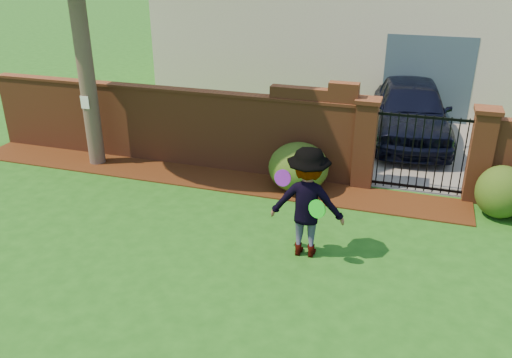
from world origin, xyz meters
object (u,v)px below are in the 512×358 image
(frisbee_purple, at_px, (283,178))
(car, at_px, (411,113))
(frisbee_green, at_px, (317,209))
(man, at_px, (307,203))

(frisbee_purple, bearing_deg, car, 73.78)
(frisbee_purple, bearing_deg, frisbee_green, -20.20)
(man, bearing_deg, frisbee_green, 128.13)
(car, bearing_deg, man, -109.51)
(man, bearing_deg, car, -105.67)
(car, relative_size, frisbee_purple, 17.08)
(frisbee_purple, relative_size, frisbee_green, 0.92)
(car, bearing_deg, frisbee_purple, -112.97)
(car, bearing_deg, frisbee_green, -107.12)
(car, distance_m, man, 6.12)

